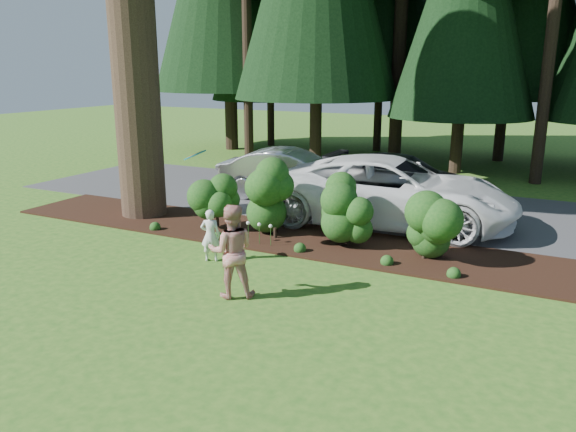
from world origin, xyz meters
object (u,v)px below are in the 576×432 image
at_px(car_white_suv, 391,191).
at_px(adult, 231,251).
at_px(car_silver_wagon, 292,174).
at_px(car_dark_suv, 402,177).
at_px(child, 210,235).
at_px(frisbee, 195,155).

height_order(car_white_suv, adult, car_white_suv).
xyz_separation_m(car_silver_wagon, adult, (2.52, -7.61, 0.07)).
bearing_deg(car_dark_suv, adult, 174.65).
distance_m(car_silver_wagon, child, 6.27).
bearing_deg(car_white_suv, adult, 163.79).
distance_m(adult, frisbee, 2.93).
relative_size(car_silver_wagon, frisbee, 8.95).
bearing_deg(car_silver_wagon, car_dark_suv, -77.32).
xyz_separation_m(car_dark_suv, child, (-2.10, -7.51, -0.15)).
relative_size(car_silver_wagon, adult, 2.68).
bearing_deg(child, adult, 111.24).
relative_size(car_white_suv, car_dark_suv, 1.34).
bearing_deg(frisbee, car_white_suv, 53.23).
bearing_deg(adult, child, -75.56).
bearing_deg(car_dark_suv, car_silver_wagon, 111.72).
distance_m(car_dark_suv, adult, 8.98).
bearing_deg(child, frisbee, -50.88).
distance_m(child, frisbee, 1.76).
bearing_deg(car_silver_wagon, frisbee, 175.30).
relative_size(car_dark_suv, adult, 2.77).
xyz_separation_m(car_white_suv, car_dark_suv, (-0.54, 3.04, -0.20)).
height_order(car_silver_wagon, child, car_silver_wagon).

